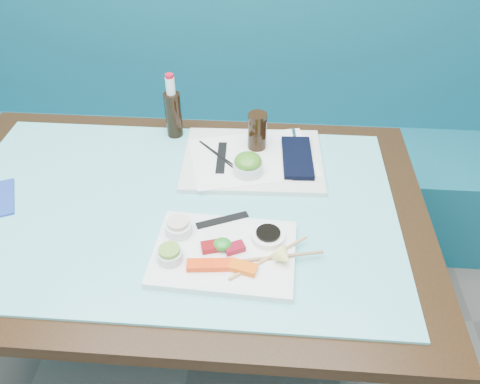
# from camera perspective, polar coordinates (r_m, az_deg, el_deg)

# --- Properties ---
(booth_bench) EXTENTS (3.00, 0.56, 1.17)m
(booth_bench) POSITION_cam_1_polar(r_m,az_deg,el_deg) (2.18, -3.26, 5.83)
(booth_bench) COLOR #10586B
(booth_bench) RESTS_ON ground
(dining_table) EXTENTS (1.40, 0.90, 0.75)m
(dining_table) POSITION_cam_1_polar(r_m,az_deg,el_deg) (1.36, -7.88, -4.38)
(dining_table) COLOR black
(dining_table) RESTS_ON ground
(glass_top) EXTENTS (1.22, 0.76, 0.01)m
(glass_top) POSITION_cam_1_polar(r_m,az_deg,el_deg) (1.30, -8.22, -1.68)
(glass_top) COLOR #65C6CB
(glass_top) RESTS_ON dining_table
(sashimi_plate) EXTENTS (0.35, 0.26, 0.02)m
(sashimi_plate) POSITION_cam_1_polar(r_m,az_deg,el_deg) (1.15, -1.94, -7.50)
(sashimi_plate) COLOR white
(sashimi_plate) RESTS_ON glass_top
(salmon_left) EXTENTS (0.07, 0.04, 0.02)m
(salmon_left) POSITION_cam_1_polar(r_m,az_deg,el_deg) (1.11, -4.86, -8.88)
(salmon_left) COLOR #F53A09
(salmon_left) RESTS_ON sashimi_plate
(salmon_mid) EXTENTS (0.07, 0.04, 0.02)m
(salmon_mid) POSITION_cam_1_polar(r_m,az_deg,el_deg) (1.10, -2.23, -8.86)
(salmon_mid) COLOR #FF3B0A
(salmon_mid) RESTS_ON sashimi_plate
(salmon_right) EXTENTS (0.07, 0.05, 0.02)m
(salmon_right) POSITION_cam_1_polar(r_m,az_deg,el_deg) (1.10, 0.38, -9.20)
(salmon_right) COLOR #FF5E0A
(salmon_right) RESTS_ON sashimi_plate
(tuna_left) EXTENTS (0.06, 0.05, 0.02)m
(tuna_left) POSITION_cam_1_polar(r_m,az_deg,el_deg) (1.14, -3.44, -6.65)
(tuna_left) COLOR maroon
(tuna_left) RESTS_ON sashimi_plate
(tuna_right) EXTENTS (0.06, 0.05, 0.02)m
(tuna_right) POSITION_cam_1_polar(r_m,az_deg,el_deg) (1.14, -0.68, -6.83)
(tuna_right) COLOR maroon
(tuna_right) RESTS_ON sashimi_plate
(seaweed_garnish) EXTENTS (0.06, 0.06, 0.03)m
(seaweed_garnish) POSITION_cam_1_polar(r_m,az_deg,el_deg) (1.14, -2.17, -6.39)
(seaweed_garnish) COLOR #1E8321
(seaweed_garnish) RESTS_ON sashimi_plate
(ramekin_wasabi) EXTENTS (0.08, 0.08, 0.03)m
(ramekin_wasabi) POSITION_cam_1_polar(r_m,az_deg,el_deg) (1.13, -8.53, -7.66)
(ramekin_wasabi) COLOR silver
(ramekin_wasabi) RESTS_ON sashimi_plate
(wasabi_fill) EXTENTS (0.05, 0.05, 0.01)m
(wasabi_fill) POSITION_cam_1_polar(r_m,az_deg,el_deg) (1.11, -8.62, -7.03)
(wasabi_fill) COLOR #649C32
(wasabi_fill) RESTS_ON ramekin_wasabi
(ramekin_ginger) EXTENTS (0.07, 0.07, 0.03)m
(ramekin_ginger) POSITION_cam_1_polar(r_m,az_deg,el_deg) (1.19, -7.49, -4.39)
(ramekin_ginger) COLOR silver
(ramekin_ginger) RESTS_ON sashimi_plate
(ginger_fill) EXTENTS (0.06, 0.06, 0.01)m
(ginger_fill) POSITION_cam_1_polar(r_m,az_deg,el_deg) (1.17, -7.58, -3.71)
(ginger_fill) COLOR beige
(ginger_fill) RESTS_ON ramekin_ginger
(soy_dish) EXTENTS (0.11, 0.11, 0.02)m
(soy_dish) POSITION_cam_1_polar(r_m,az_deg,el_deg) (1.17, 3.44, -5.38)
(soy_dish) COLOR white
(soy_dish) RESTS_ON sashimi_plate
(soy_fill) EXTENTS (0.08, 0.08, 0.01)m
(soy_fill) POSITION_cam_1_polar(r_m,az_deg,el_deg) (1.16, 3.46, -5.00)
(soy_fill) COLOR black
(soy_fill) RESTS_ON soy_dish
(lemon_wedge) EXTENTS (0.06, 0.06, 0.04)m
(lemon_wedge) POSITION_cam_1_polar(r_m,az_deg,el_deg) (1.10, 5.44, -7.97)
(lemon_wedge) COLOR #FEF278
(lemon_wedge) RESTS_ON sashimi_plate
(chopstick_sleeve) EXTENTS (0.14, 0.08, 0.00)m
(chopstick_sleeve) POSITION_cam_1_polar(r_m,az_deg,el_deg) (1.22, -2.16, -3.43)
(chopstick_sleeve) COLOR black
(chopstick_sleeve) RESTS_ON sashimi_plate
(wooden_chopstick_a) EXTENTS (0.19, 0.15, 0.01)m
(wooden_chopstick_a) POSITION_cam_1_polar(r_m,az_deg,el_deg) (1.13, 3.59, -7.93)
(wooden_chopstick_a) COLOR tan
(wooden_chopstick_a) RESTS_ON sashimi_plate
(wooden_chopstick_b) EXTENTS (0.24, 0.06, 0.01)m
(wooden_chopstick_b) POSITION_cam_1_polar(r_m,az_deg,el_deg) (1.13, 4.11, -7.95)
(wooden_chopstick_b) COLOR #9B7149
(wooden_chopstick_b) RESTS_ON sashimi_plate
(serving_tray) EXTENTS (0.43, 0.33, 0.02)m
(serving_tray) POSITION_cam_1_polar(r_m,az_deg,el_deg) (1.43, 1.55, 3.96)
(serving_tray) COLOR silver
(serving_tray) RESTS_ON glass_top
(paper_placemat) EXTENTS (0.42, 0.34, 0.00)m
(paper_placemat) POSITION_cam_1_polar(r_m,az_deg,el_deg) (1.43, 1.56, 4.25)
(paper_placemat) COLOR white
(paper_placemat) RESTS_ON serving_tray
(seaweed_bowl) EXTENTS (0.10, 0.10, 0.04)m
(seaweed_bowl) POSITION_cam_1_polar(r_m,az_deg,el_deg) (1.36, 0.98, 2.95)
(seaweed_bowl) COLOR silver
(seaweed_bowl) RESTS_ON serving_tray
(seaweed_salad) EXTENTS (0.10, 0.10, 0.04)m
(seaweed_salad) POSITION_cam_1_polar(r_m,az_deg,el_deg) (1.34, 0.99, 3.81)
(seaweed_salad) COLOR #3C7E1D
(seaweed_salad) RESTS_ON seaweed_bowl
(cola_glass) EXTENTS (0.07, 0.07, 0.12)m
(cola_glass) POSITION_cam_1_polar(r_m,az_deg,el_deg) (1.44, 2.12, 7.42)
(cola_glass) COLOR black
(cola_glass) RESTS_ON serving_tray
(navy_pouch) EXTENTS (0.10, 0.21, 0.02)m
(navy_pouch) POSITION_cam_1_polar(r_m,az_deg,el_deg) (1.43, 7.00, 4.20)
(navy_pouch) COLOR black
(navy_pouch) RESTS_ON serving_tray
(fork) EXTENTS (0.02, 0.10, 0.01)m
(fork) POSITION_cam_1_polar(r_m,az_deg,el_deg) (1.51, 6.69, 6.52)
(fork) COLOR silver
(fork) RESTS_ON serving_tray
(black_chopstick_a) EXTENTS (0.15, 0.16, 0.01)m
(black_chopstick_a) POSITION_cam_1_polar(r_m,az_deg,el_deg) (1.43, -2.45, 4.24)
(black_chopstick_a) COLOR black
(black_chopstick_a) RESTS_ON serving_tray
(black_chopstick_b) EXTENTS (0.16, 0.16, 0.01)m
(black_chopstick_b) POSITION_cam_1_polar(r_m,az_deg,el_deg) (1.42, -2.13, 4.23)
(black_chopstick_b) COLOR black
(black_chopstick_b) RESTS_ON serving_tray
(tray_sleeve) EXTENTS (0.03, 0.16, 0.00)m
(tray_sleeve) POSITION_cam_1_polar(r_m,az_deg,el_deg) (1.43, -2.29, 4.21)
(tray_sleeve) COLOR black
(tray_sleeve) RESTS_ON serving_tray
(cola_bottle_body) EXTENTS (0.06, 0.06, 0.15)m
(cola_bottle_body) POSITION_cam_1_polar(r_m,az_deg,el_deg) (1.54, -8.12, 9.31)
(cola_bottle_body) COLOR black
(cola_bottle_body) RESTS_ON glass_top
(cola_bottle_neck) EXTENTS (0.03, 0.03, 0.06)m
(cola_bottle_neck) POSITION_cam_1_polar(r_m,az_deg,el_deg) (1.48, -8.49, 12.68)
(cola_bottle_neck) COLOR white
(cola_bottle_neck) RESTS_ON cola_bottle_body
(cola_bottle_cap) EXTENTS (0.03, 0.03, 0.01)m
(cola_bottle_cap) POSITION_cam_1_polar(r_m,az_deg,el_deg) (1.47, -8.62, 13.82)
(cola_bottle_cap) COLOR red
(cola_bottle_cap) RESTS_ON cola_bottle_neck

